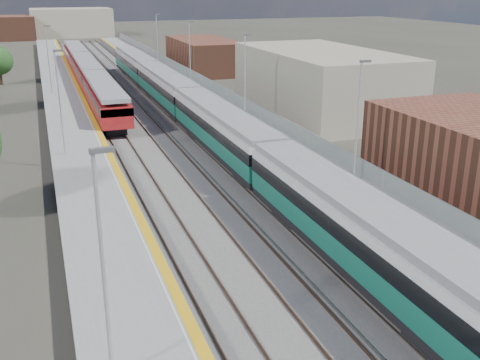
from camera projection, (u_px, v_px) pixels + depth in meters
ground at (159, 113)px, 58.49m from camera, size 320.00×320.00×0.00m
ballast_bed at (134, 110)px, 60.00m from camera, size 10.50×155.00×0.06m
tracks at (136, 106)px, 61.65m from camera, size 8.96×160.00×0.17m
platform_right at (201, 101)px, 62.21m from camera, size 4.70×155.00×8.52m
platform_left at (67, 110)px, 57.68m from camera, size 4.30×155.00×8.52m
green_train at (190, 105)px, 51.79m from camera, size 2.86×79.54×3.14m
red_train at (87, 72)px, 72.37m from camera, size 2.78×56.34×3.50m
tree_d at (279, 55)px, 77.47m from camera, size 4.07×4.07×5.52m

